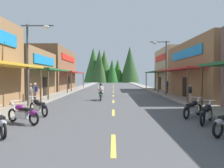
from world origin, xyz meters
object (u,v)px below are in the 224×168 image
Objects in this scene: motorcycle_parked_right_3 at (206,113)px; streetlamp_right at (163,60)px; rider_cruising_lead at (101,93)px; pedestrian_waiting at (35,91)px; streetlamp_left at (33,53)px; pedestrian_strolling at (30,93)px; pedestrian_by_shop at (190,92)px; motorcycle_parked_left_4 at (39,106)px; motorcycle_parked_right_4 at (193,108)px; pedestrian_browsing at (167,86)px; motorcycle_parked_left_3 at (23,113)px.

streetlamp_right is at bearing 30.76° from motorcycle_parked_right_3.
pedestrian_waiting is (-5.34, -2.00, 0.30)m from rider_cruising_lead.
streetlamp_left reaches higher than rider_cruising_lead.
pedestrian_strolling is at bearing 120.32° from streetlamp_left.
pedestrian_by_shop is (0.77, -6.54, -3.09)m from streetlamp_right.
motorcycle_parked_left_4 is at bearing -128.41° from streetlamp_right.
streetlamp_right is at bearing 37.84° from motorcycle_parked_right_4.
pedestrian_by_shop reaches higher than motorcycle_parked_right_4.
motorcycle_parked_right_4 is at bearing -101.64° from pedestrian_waiting.
rider_cruising_lead is 6.45m from pedestrian_strolling.
pedestrian_waiting is 2.23m from pedestrian_strolling.
rider_cruising_lead is (3.04, 7.89, 0.17)m from motorcycle_parked_left_4.
rider_cruising_lead is 1.28× the size of pedestrian_strolling.
streetlamp_left is at bearing 172.01° from pedestrian_strolling.
streetlamp_left reaches higher than pedestrian_waiting.
streetlamp_left is 2.67× the size of rider_cruising_lead.
pedestrian_browsing is at bearing -36.47° from pedestrian_waiting.
motorcycle_parked_right_3 is 0.84× the size of rider_cruising_lead.
motorcycle_parked_right_3 is at bearing -26.27° from streetlamp_left.
pedestrian_browsing is at bearing -91.98° from motorcycle_parked_left_3.
motorcycle_parked_right_3 is 1.08× the size of pedestrian_browsing.
motorcycle_parked_right_4 is 0.97× the size of pedestrian_strolling.
motorcycle_parked_right_3 is at bearing -148.87° from motorcycle_parked_left_3.
motorcycle_parked_right_3 is 1.56m from motorcycle_parked_right_4.
pedestrian_browsing is (7.78, 6.91, 0.31)m from rider_cruising_lead.
pedestrian_by_shop is at bearing -119.19° from pedestrian_strolling.
pedestrian_by_shop is 12.75m from pedestrian_waiting.
rider_cruising_lead reaches higher than motorcycle_parked_left_4.
motorcycle_parked_left_4 is 0.74× the size of rider_cruising_lead.
streetlamp_left is 0.94× the size of streetlamp_right.
pedestrian_by_shop is (11.73, 2.96, -2.88)m from streetlamp_left.
motorcycle_parked_left_4 is 8.46m from rider_cruising_lead.
motorcycle_parked_right_4 is at bearing -150.31° from rider_cruising_lead.
motorcycle_parked_left_3 is at bearing -98.19° from pedestrian_browsing.
rider_cruising_lead is at bearing -50.10° from pedestrian_waiting.
motorcycle_parked_left_3 is at bearing 144.79° from motorcycle_parked_right_4.
motorcycle_parked_left_4 is 0.95× the size of pedestrian_browsing.
motorcycle_parked_right_3 is at bearing -133.46° from motorcycle_parked_right_4.
streetlamp_right is at bearing -86.65° from pedestrian_by_shop.
pedestrian_by_shop is 0.93× the size of pedestrian_strolling.
motorcycle_parked_left_4 is (1.27, -2.72, -3.29)m from streetlamp_left.
motorcycle_parked_right_3 is 1.09× the size of pedestrian_waiting.
motorcycle_parked_right_3 is 1.13× the size of motorcycle_parked_left_4.
pedestrian_by_shop is at bearing -106.02° from motorcycle_parked_left_4.
motorcycle_parked_right_4 is at bearing -150.79° from pedestrian_strolling.
streetlamp_right reaches higher than pedestrian_strolling.
motorcycle_parked_right_3 and motorcycle_parked_left_3 have the same top height.
motorcycle_parked_right_4 is (9.70, -3.27, -3.29)m from streetlamp_left.
motorcycle_parked_right_4 and motorcycle_parked_left_4 have the same top height.
streetlamp_right is at bearing 40.92° from streetlamp_left.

